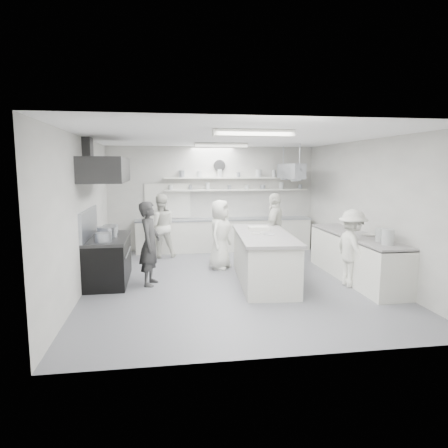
{
  "coord_description": "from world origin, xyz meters",
  "views": [
    {
      "loc": [
        -1.45,
        -8.17,
        2.4
      ],
      "look_at": [
        -0.1,
        0.6,
        1.15
      ],
      "focal_mm": 32.29,
      "sensor_mm": 36.0,
      "label": 1
    }
  ],
  "objects": [
    {
      "name": "bowl_right",
      "position": [
        2.83,
        -0.37,
        0.97
      ],
      "size": [
        0.3,
        0.3,
        0.06
      ],
      "primitive_type": "imported",
      "rotation": [
        0.0,
        0.0,
        0.23
      ],
      "color": "silver",
      "rests_on": "right_counter"
    },
    {
      "name": "exhaust_hood",
      "position": [
        -2.6,
        0.4,
        2.35
      ],
      "size": [
        0.85,
        2.0,
        0.5
      ],
      "primitive_type": "cube",
      "color": "#333333",
      "rests_on": "wall_left"
    },
    {
      "name": "cook_stove",
      "position": [
        -1.72,
        0.03,
        0.86
      ],
      "size": [
        0.54,
        0.7,
        1.72
      ],
      "primitive_type": "imported",
      "rotation": [
        0.0,
        0.0,
        1.35
      ],
      "color": "#333333",
      "rests_on": "floor"
    },
    {
      "name": "floor",
      "position": [
        0.0,
        0.0,
        -0.01
      ],
      "size": [
        6.0,
        7.0,
        0.02
      ],
      "primitive_type": "cube",
      "color": "gray",
      "rests_on": "ground"
    },
    {
      "name": "wall_left",
      "position": [
        -3.0,
        0.0,
        1.5
      ],
      "size": [
        0.04,
        7.0,
        3.0
      ],
      "primitive_type": "cube",
      "color": "silver",
      "rests_on": "floor"
    },
    {
      "name": "bowl_island_a",
      "position": [
        0.7,
        -0.26,
        1.02
      ],
      "size": [
        0.3,
        0.3,
        0.06
      ],
      "primitive_type": "imported",
      "rotation": [
        0.0,
        0.0,
        -0.34
      ],
      "color": "#A9AEBA",
      "rests_on": "prep_island"
    },
    {
      "name": "right_counter",
      "position": [
        2.65,
        -0.2,
        0.47
      ],
      "size": [
        0.74,
        3.3,
        0.94
      ],
      "primitive_type": "cube",
      "color": "silver",
      "rests_on": "floor"
    },
    {
      "name": "cook_back",
      "position": [
        -1.51,
        2.6,
        0.85
      ],
      "size": [
        0.89,
        0.73,
        1.7
      ],
      "primitive_type": "imported",
      "rotation": [
        0.0,
        0.0,
        -3.03
      ],
      "color": "white",
      "rests_on": "floor"
    },
    {
      "name": "bowl_island_b",
      "position": [
        0.45,
        -0.16,
        1.02
      ],
      "size": [
        0.27,
        0.27,
        0.07
      ],
      "primitive_type": "imported",
      "rotation": [
        0.0,
        0.0,
        0.36
      ],
      "color": "silver",
      "rests_on": "prep_island"
    },
    {
      "name": "cook_island_right",
      "position": [
        1.26,
        1.28,
        0.89
      ],
      "size": [
        0.88,
        1.13,
        1.79
      ],
      "primitive_type": "imported",
      "rotation": [
        0.0,
        0.0,
        -2.06
      ],
      "color": "white",
      "rests_on": "floor"
    },
    {
      "name": "ceiling",
      "position": [
        0.0,
        0.0,
        3.01
      ],
      "size": [
        6.0,
        7.0,
        0.02
      ],
      "primitive_type": "cube",
      "color": "white",
      "rests_on": "wall_back"
    },
    {
      "name": "light_fixture_front",
      "position": [
        0.0,
        -1.8,
        2.94
      ],
      "size": [
        1.3,
        0.25,
        0.1
      ],
      "primitive_type": "cube",
      "color": "silver",
      "rests_on": "ceiling"
    },
    {
      "name": "back_counter",
      "position": [
        0.3,
        3.2,
        0.46
      ],
      "size": [
        5.0,
        0.6,
        0.92
      ],
      "primitive_type": "cube",
      "color": "silver",
      "rests_on": "floor"
    },
    {
      "name": "pot_rack",
      "position": [
        2.0,
        2.4,
        2.3
      ],
      "size": [
        0.3,
        1.6,
        0.4
      ],
      "primitive_type": "cube",
      "color": "#A9AEBA",
      "rests_on": "ceiling"
    },
    {
      "name": "wall_clock",
      "position": [
        0.2,
        3.46,
        2.45
      ],
      "size": [
        0.32,
        0.05,
        0.32
      ],
      "primitive_type": "cylinder",
      "rotation": [
        1.57,
        0.0,
        0.0
      ],
      "color": "white",
      "rests_on": "wall_back"
    },
    {
      "name": "prep_island",
      "position": [
        0.63,
        -0.13,
        0.49
      ],
      "size": [
        1.22,
        2.76,
        0.99
      ],
      "primitive_type": "cube",
      "rotation": [
        0.0,
        0.0,
        -0.09
      ],
      "color": "silver",
      "rests_on": "floor"
    },
    {
      "name": "stove",
      "position": [
        -2.6,
        0.4,
        0.45
      ],
      "size": [
        0.8,
        1.8,
        0.9
      ],
      "primitive_type": "cube",
      "color": "black",
      "rests_on": "floor"
    },
    {
      "name": "wall_front",
      "position": [
        0.0,
        -3.5,
        1.5
      ],
      "size": [
        6.0,
        0.04,
        3.0
      ],
      "primitive_type": "cube",
      "color": "silver",
      "rests_on": "floor"
    },
    {
      "name": "wall_right",
      "position": [
        3.0,
        0.0,
        1.5
      ],
      "size": [
        0.04,
        7.0,
        3.0
      ],
      "primitive_type": "cube",
      "color": "silver",
      "rests_on": "floor"
    },
    {
      "name": "cook_right",
      "position": [
        2.31,
        -0.71,
        0.79
      ],
      "size": [
        0.63,
        1.04,
        1.57
      ],
      "primitive_type": "imported",
      "rotation": [
        0.0,
        0.0,
        1.62
      ],
      "color": "white",
      "rests_on": "floor"
    },
    {
      "name": "light_fixture_rear",
      "position": [
        0.0,
        1.8,
        2.94
      ],
      "size": [
        1.3,
        0.25,
        0.1
      ],
      "primitive_type": "cube",
      "color": "silver",
      "rests_on": "ceiling"
    },
    {
      "name": "shelf_upper",
      "position": [
        0.7,
        3.37,
        2.1
      ],
      "size": [
        4.2,
        0.26,
        0.04
      ],
      "primitive_type": "cube",
      "color": "silver",
      "rests_on": "wall_back"
    },
    {
      "name": "stove_pot",
      "position": [
        -2.6,
        0.36,
        1.04
      ],
      "size": [
        0.41,
        0.41,
        0.27
      ],
      "primitive_type": "cylinder",
      "color": "#A9AEBA",
      "rests_on": "stove"
    },
    {
      "name": "pass_through_window",
      "position": [
        -1.3,
        3.48,
        1.45
      ],
      "size": [
        1.3,
        0.04,
        1.0
      ],
      "primitive_type": "cube",
      "color": "black",
      "rests_on": "wall_back"
    },
    {
      "name": "cook_island_left",
      "position": [
        -0.11,
        1.16,
        0.82
      ],
      "size": [
        0.87,
        0.96,
        1.64
      ],
      "primitive_type": "imported",
      "rotation": [
        0.0,
        0.0,
        1.01
      ],
      "color": "white",
      "rests_on": "floor"
    },
    {
      "name": "wall_back",
      "position": [
        0.0,
        3.5,
        1.5
      ],
      "size": [
        6.0,
        0.04,
        3.0
      ],
      "primitive_type": "cube",
      "color": "silver",
      "rests_on": "floor"
    },
    {
      "name": "shelf_lower",
      "position": [
        0.7,
        3.37,
        1.75
      ],
      "size": [
        4.2,
        0.26,
        0.04
      ],
      "primitive_type": "cube",
      "color": "silver",
      "rests_on": "wall_back"
    }
  ]
}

